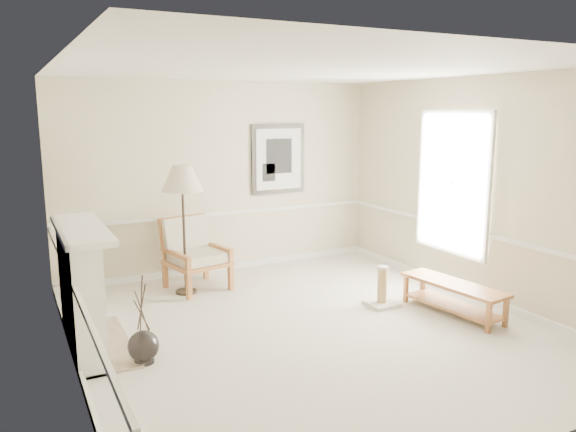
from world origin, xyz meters
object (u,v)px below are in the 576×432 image
(floor_lamp, at_px, (182,182))
(floor_vase, at_px, (143,347))
(armchair, at_px, (193,250))
(scratching_post, at_px, (382,293))
(bench, at_px, (453,293))

(floor_lamp, bearing_deg, floor_vase, -117.67)
(floor_vase, height_order, armchair, armchair)
(floor_vase, height_order, scratching_post, floor_vase)
(floor_lamp, distance_m, scratching_post, 2.99)
(bench, xyz_separation_m, scratching_post, (-0.60, 0.63, -0.10))
(bench, bearing_deg, armchair, 135.40)
(armchair, distance_m, bench, 3.54)
(floor_vase, height_order, bench, floor_vase)
(floor_vase, bearing_deg, scratching_post, 5.29)
(floor_vase, bearing_deg, bench, -5.34)
(bench, distance_m, scratching_post, 0.88)
(bench, height_order, scratching_post, scratching_post)
(floor_vase, distance_m, scratching_post, 3.11)
(armchair, xyz_separation_m, floor_lamp, (-0.18, -0.21, 1.00))
(scratching_post, bearing_deg, armchair, 135.98)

